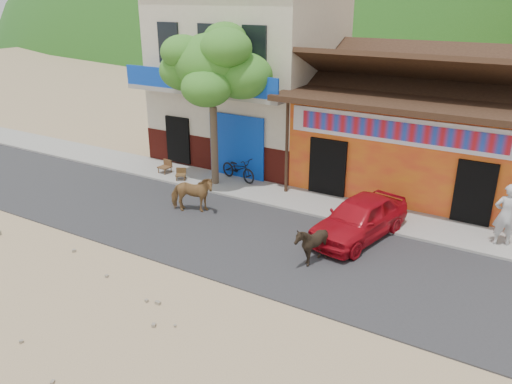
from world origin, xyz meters
TOP-DOWN VIEW (x-y plane):
  - ground at (0.00, 0.00)m, footprint 120.00×120.00m
  - road at (0.00, 2.50)m, footprint 60.00×5.00m
  - sidewalk at (0.00, 6.00)m, footprint 60.00×2.00m
  - dance_club at (2.00, 10.00)m, footprint 8.00×6.00m
  - cafe_building at (-5.50, 10.00)m, footprint 7.00×6.00m
  - tree at (-4.60, 5.80)m, footprint 3.00×3.00m
  - cow_tan at (-3.80, 3.26)m, footprint 1.69×1.28m
  - cow_dark at (1.21, 2.09)m, footprint 1.41×1.36m
  - red_car at (1.79, 4.28)m, footprint 2.37×4.08m
  - scooter at (-4.00, 6.54)m, footprint 1.88×1.04m
  - pedestrian at (5.64, 5.86)m, footprint 0.81×0.69m
  - cafe_chair_left at (-7.09, 5.72)m, footprint 0.50×0.50m
  - cafe_chair_right at (-6.00, 5.41)m, footprint 0.54×0.54m

SIDE VIEW (x-z plane):
  - ground at x=0.00m, z-range 0.00..0.00m
  - road at x=0.00m, z-range 0.00..0.04m
  - sidewalk at x=0.00m, z-range 0.00..0.12m
  - cafe_chair_right at x=-6.00m, z-range 0.12..0.96m
  - scooter at x=-4.00m, z-range 0.12..1.06m
  - cafe_chair_left at x=-7.09m, z-range 0.12..1.10m
  - cow_dark at x=1.21m, z-range 0.04..1.22m
  - cow_tan at x=-3.80m, z-range 0.04..1.34m
  - red_car at x=1.79m, z-range 0.04..1.34m
  - pedestrian at x=5.64m, z-range 0.12..2.01m
  - dance_club at x=2.00m, z-range 0.00..3.60m
  - tree at x=-4.60m, z-range 0.12..6.12m
  - cafe_building at x=-5.50m, z-range 0.00..7.00m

